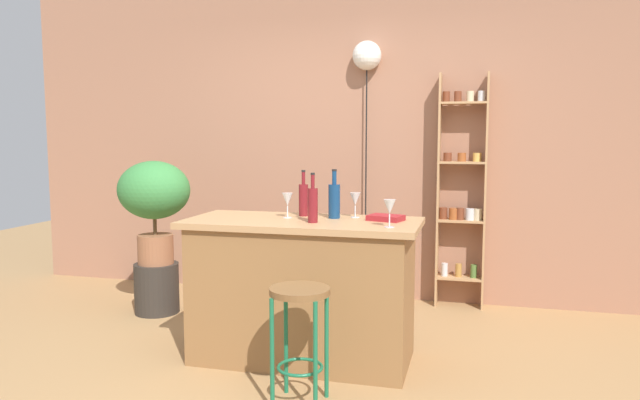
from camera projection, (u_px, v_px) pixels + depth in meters
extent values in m
plane|color=#A37A4C|center=(289.00, 376.00, 3.60)|extent=(12.00, 12.00, 0.00)
cube|color=#9E6B51|center=(354.00, 141.00, 5.33)|extent=(6.40, 0.10, 2.80)
cube|color=olive|center=(303.00, 293.00, 3.84)|extent=(1.37, 0.63, 0.88)
cube|color=tan|center=(302.00, 223.00, 3.79)|extent=(1.49, 0.68, 0.04)
cylinder|color=#196642|center=(272.00, 355.00, 3.12)|extent=(0.02, 0.02, 0.61)
cylinder|color=#196642|center=(315.00, 359.00, 3.06)|extent=(0.02, 0.02, 0.61)
cylinder|color=#196642|center=(286.00, 340.00, 3.34)|extent=(0.02, 0.02, 0.61)
cylinder|color=#196642|center=(327.00, 344.00, 3.28)|extent=(0.02, 0.02, 0.61)
torus|color=#196642|center=(300.00, 367.00, 3.21)|extent=(0.25, 0.25, 0.02)
cylinder|color=brown|center=(300.00, 291.00, 3.17)|extent=(0.33, 0.33, 0.03)
cube|color=tan|center=(438.00, 191.00, 5.03)|extent=(0.02, 0.16, 1.96)
cube|color=tan|center=(485.00, 192.00, 4.94)|extent=(0.02, 0.16, 1.96)
cube|color=tan|center=(459.00, 278.00, 5.06)|extent=(0.37, 0.16, 0.02)
cylinder|color=silver|center=(444.00, 270.00, 5.09)|extent=(0.05, 0.05, 0.11)
cylinder|color=#AD7A38|center=(458.00, 270.00, 5.06)|extent=(0.05, 0.05, 0.11)
cylinder|color=#4C7033|center=(474.00, 271.00, 5.03)|extent=(0.05, 0.05, 0.11)
cube|color=tan|center=(461.00, 221.00, 5.01)|extent=(0.37, 0.16, 0.02)
cylinder|color=brown|center=(443.00, 213.00, 5.05)|extent=(0.07, 0.07, 0.10)
cylinder|color=#994C23|center=(453.00, 214.00, 5.01)|extent=(0.07, 0.07, 0.10)
cylinder|color=brown|center=(460.00, 214.00, 5.01)|extent=(0.07, 0.07, 0.10)
cylinder|color=silver|center=(470.00, 214.00, 4.98)|extent=(0.07, 0.07, 0.10)
cylinder|color=beige|center=(478.00, 214.00, 4.97)|extent=(0.07, 0.07, 0.10)
cube|color=tan|center=(462.00, 162.00, 4.96)|extent=(0.37, 0.16, 0.02)
cylinder|color=brown|center=(448.00, 157.00, 4.98)|extent=(0.07, 0.07, 0.07)
cylinder|color=#994C23|center=(462.00, 157.00, 4.95)|extent=(0.07, 0.07, 0.07)
cylinder|color=gold|center=(477.00, 157.00, 4.93)|extent=(0.07, 0.07, 0.07)
cube|color=tan|center=(464.00, 103.00, 4.91)|extent=(0.37, 0.16, 0.02)
cylinder|color=brown|center=(446.00, 97.00, 4.94)|extent=(0.06, 0.06, 0.09)
cylinder|color=brown|center=(458.00, 97.00, 4.91)|extent=(0.06, 0.06, 0.09)
cylinder|color=beige|center=(470.00, 96.00, 4.89)|extent=(0.06, 0.06, 0.09)
cylinder|color=silver|center=(482.00, 96.00, 4.86)|extent=(0.06, 0.06, 0.09)
cylinder|color=#2D2823|center=(157.00, 288.00, 4.89)|extent=(0.36, 0.36, 0.41)
cylinder|color=#935B3D|center=(156.00, 249.00, 4.85)|extent=(0.29, 0.29, 0.24)
cylinder|color=brown|center=(155.00, 225.00, 4.83)|extent=(0.03, 0.03, 0.16)
ellipsoid|color=#387F3D|center=(154.00, 190.00, 4.80)|extent=(0.59, 0.53, 0.47)
cylinder|color=maroon|center=(303.00, 200.00, 3.96)|extent=(0.06, 0.06, 0.21)
cylinder|color=maroon|center=(303.00, 178.00, 3.95)|extent=(0.02, 0.02, 0.08)
cylinder|color=black|center=(303.00, 171.00, 3.94)|extent=(0.03, 0.03, 0.01)
cylinder|color=maroon|center=(313.00, 205.00, 3.66)|extent=(0.06, 0.06, 0.21)
cylinder|color=maroon|center=(313.00, 181.00, 3.65)|extent=(0.02, 0.02, 0.08)
cylinder|color=black|center=(313.00, 174.00, 3.64)|extent=(0.03, 0.03, 0.01)
cylinder|color=navy|center=(334.00, 201.00, 3.86)|extent=(0.08, 0.08, 0.22)
cylinder|color=navy|center=(334.00, 178.00, 3.84)|extent=(0.03, 0.03, 0.09)
cylinder|color=black|center=(334.00, 170.00, 3.84)|extent=(0.03, 0.03, 0.01)
cylinder|color=silver|center=(288.00, 218.00, 3.88)|extent=(0.06, 0.06, 0.00)
cylinder|color=silver|center=(288.00, 212.00, 3.88)|extent=(0.01, 0.01, 0.07)
cone|color=silver|center=(287.00, 199.00, 3.87)|extent=(0.07, 0.07, 0.08)
cylinder|color=silver|center=(355.00, 217.00, 3.90)|extent=(0.06, 0.06, 0.00)
cylinder|color=silver|center=(355.00, 211.00, 3.90)|extent=(0.01, 0.01, 0.07)
cone|color=silver|center=(355.00, 199.00, 3.89)|extent=(0.07, 0.07, 0.08)
cylinder|color=silver|center=(389.00, 227.00, 3.48)|extent=(0.06, 0.06, 0.00)
cylinder|color=silver|center=(389.00, 220.00, 3.48)|extent=(0.01, 0.01, 0.07)
cone|color=silver|center=(390.00, 207.00, 3.47)|extent=(0.07, 0.07, 0.08)
cube|color=maroon|center=(386.00, 218.00, 3.76)|extent=(0.24, 0.20, 0.03)
cylinder|color=black|center=(366.00, 179.00, 5.22)|extent=(0.01, 0.01, 2.14)
sphere|color=white|center=(367.00, 56.00, 5.11)|extent=(0.25, 0.25, 0.25)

